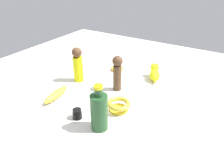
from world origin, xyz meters
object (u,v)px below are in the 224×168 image
at_px(nail_polish_jar, 77,114).
at_px(cat_figurine, 155,73).
at_px(bowl, 119,105).
at_px(banana, 56,94).
at_px(person_figure_child, 118,72).
at_px(bottle_tall, 99,111).
at_px(bangle, 117,69).
at_px(person_figure_adult, 78,64).

relative_size(nail_polish_jar, cat_figurine, 0.34).
bearing_deg(bowl, banana, -166.83).
xyz_separation_m(person_figure_child, bottle_tall, (0.10, -0.33, -0.02)).
distance_m(person_figure_child, bangle, 0.28).
bearing_deg(nail_polish_jar, person_figure_child, 84.92).
xyz_separation_m(nail_polish_jar, person_figure_adult, (-0.23, 0.29, 0.09)).
xyz_separation_m(banana, bottle_tall, (0.34, -0.08, 0.07)).
bearing_deg(banana, bottle_tall, -108.77).
bearing_deg(nail_polish_jar, banana, 160.30).
xyz_separation_m(person_figure_child, bangle, (-0.14, 0.22, -0.10)).
distance_m(person_figure_child, person_figure_adult, 0.26).
height_order(bowl, banana, bowl).
height_order(person_figure_child, bottle_tall, bottle_tall).
distance_m(nail_polish_jar, banana, 0.22).
distance_m(bowl, bottle_tall, 0.17).
bearing_deg(bowl, bottle_tall, -92.64).
bearing_deg(person_figure_child, bangle, 121.26).
bearing_deg(person_figure_child, banana, -133.61).
relative_size(nail_polish_jar, bottle_tall, 0.22).
height_order(bowl, bangle, bowl).
xyz_separation_m(person_figure_child, banana, (-0.24, -0.25, -0.09)).
xyz_separation_m(nail_polish_jar, cat_figurine, (0.16, 0.56, 0.02)).
distance_m(cat_figurine, bottle_tall, 0.56).
distance_m(person_figure_adult, bottle_tall, 0.47).
distance_m(banana, cat_figurine, 0.61).
bearing_deg(bowl, bangle, 121.60).
bearing_deg(person_figure_adult, bangle, 63.58).
bearing_deg(person_figure_child, bottle_tall, -73.14).
relative_size(bowl, person_figure_adult, 0.54).
bearing_deg(person_figure_adult, bowl, -20.86).
bearing_deg(person_figure_adult, nail_polish_jar, -51.76).
xyz_separation_m(cat_figurine, bangle, (-0.26, -0.01, -0.03)).
bearing_deg(banana, person_figure_child, -49.67).
relative_size(person_figure_child, bottle_tall, 0.96).
xyz_separation_m(banana, person_figure_adult, (-0.02, 0.22, 0.09)).
distance_m(nail_polish_jar, person_figure_child, 0.34).
bearing_deg(cat_figurine, bowl, -93.32).
bearing_deg(person_figure_adult, person_figure_child, 6.37).
bearing_deg(bangle, cat_figurine, 2.86).
distance_m(nail_polish_jar, person_figure_adult, 0.38).
height_order(banana, cat_figurine, cat_figurine).
xyz_separation_m(bangle, bottle_tall, (0.23, -0.55, 0.08)).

